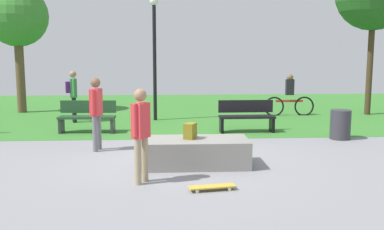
{
  "coord_description": "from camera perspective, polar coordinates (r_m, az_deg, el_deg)",
  "views": [
    {
      "loc": [
        -0.25,
        -9.39,
        2.37
      ],
      "look_at": [
        0.28,
        0.06,
        0.97
      ],
      "focal_mm": 41.67,
      "sensor_mm": 36.0,
      "label": 1
    }
  ],
  "objects": [
    {
      "name": "pedestrian_with_backpack",
      "position": [
        15.0,
        -15.03,
        2.91
      ],
      "size": [
        0.41,
        0.41,
        1.69
      ],
      "color": "black",
      "rests_on": "ground_plane"
    },
    {
      "name": "park_bench_near_path",
      "position": [
        12.95,
        6.98,
        -0.05
      ],
      "size": [
        1.61,
        0.49,
        0.91
      ],
      "color": "black",
      "rests_on": "ground_plane"
    },
    {
      "name": "skater_watching",
      "position": [
        10.63,
        -12.16,
        0.84
      ],
      "size": [
        0.27,
        0.42,
        1.72
      ],
      "color": "slate",
      "rests_on": "ground_plane"
    },
    {
      "name": "concrete_ledge",
      "position": [
        9.15,
        0.2,
        -4.81
      ],
      "size": [
        2.24,
        1.02,
        0.56
      ],
      "primitive_type": "cube",
      "color": "gray",
      "rests_on": "ground_plane"
    },
    {
      "name": "cyclist_on_bicycle",
      "position": [
        16.41,
        12.37,
        2.12
      ],
      "size": [
        1.82,
        0.22,
        1.52
      ],
      "color": "black",
      "rests_on": "ground_plane"
    },
    {
      "name": "grass_lawn",
      "position": [
        17.67,
        -2.38,
        0.69
      ],
      "size": [
        26.6,
        11.76,
        0.01
      ],
      "primitive_type": "cube",
      "color": "#387A2D",
      "rests_on": "ground_plane"
    },
    {
      "name": "tree_slender_maple",
      "position": [
        17.99,
        -21.48,
        11.56
      ],
      "size": [
        2.26,
        2.26,
        4.73
      ],
      "color": "brown",
      "rests_on": "grass_lawn"
    },
    {
      "name": "skater_performing_trick",
      "position": [
        7.88,
        -6.57,
        -1.73
      ],
      "size": [
        0.34,
        0.38,
        1.69
      ],
      "color": "tan",
      "rests_on": "ground_plane"
    },
    {
      "name": "park_bench_far_right",
      "position": [
        13.12,
        -13.25,
        -0.11
      ],
      "size": [
        1.62,
        0.55,
        0.91
      ],
      "color": "#1E4223",
      "rests_on": "ground_plane"
    },
    {
      "name": "backpack_on_ledge",
      "position": [
        9.11,
        -0.24,
        -2.05
      ],
      "size": [
        0.3,
        0.34,
        0.32
      ],
      "primitive_type": "cube",
      "rotation": [
        0.0,
        0.0,
        4.28
      ],
      "color": "olive",
      "rests_on": "concrete_ledge"
    },
    {
      "name": "ground_plane",
      "position": [
        9.69,
        -1.66,
        -5.77
      ],
      "size": [
        28.0,
        28.0,
        0.0
      ],
      "primitive_type": "plane",
      "color": "gray"
    },
    {
      "name": "skateboard_by_ledge",
      "position": [
        7.65,
        2.59,
        -9.16
      ],
      "size": [
        0.82,
        0.33,
        0.08
      ],
      "color": "gold",
      "rests_on": "ground_plane"
    },
    {
      "name": "trash_bin",
      "position": [
        12.48,
        18.46,
        -1.17
      ],
      "size": [
        0.54,
        0.54,
        0.78
      ],
      "primitive_type": "cylinder",
      "color": "#333338",
      "rests_on": "ground_plane"
    },
    {
      "name": "lamp_post",
      "position": [
        14.94,
        -4.83,
        8.79
      ],
      "size": [
        0.28,
        0.28,
        4.07
      ],
      "color": "black",
      "rests_on": "ground_plane"
    }
  ]
}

